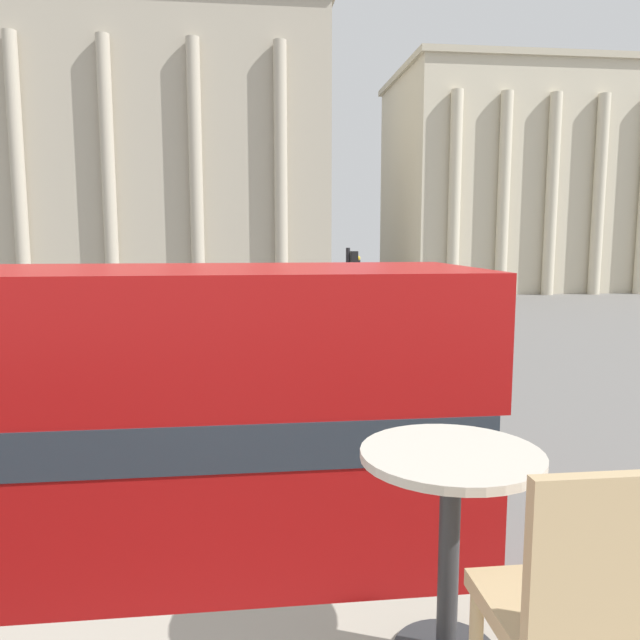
{
  "coord_description": "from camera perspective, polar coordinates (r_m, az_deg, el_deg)",
  "views": [
    {
      "loc": [
        0.35,
        -2.25,
        4.5
      ],
      "look_at": [
        2.44,
        15.63,
        2.08
      ],
      "focal_mm": 35.0,
      "sensor_mm": 36.0,
      "label": 1
    }
  ],
  "objects": [
    {
      "name": "pedestrian_olive",
      "position": [
        25.94,
        11.78,
        -0.33
      ],
      "size": [
        0.32,
        0.32,
        1.68
      ],
      "rotation": [
        0.0,
        0.0,
        5.17
      ],
      "color": "#282B33",
      "rests_on": "ground_plane"
    },
    {
      "name": "pedestrian_blue",
      "position": [
        24.56,
        -24.15,
        -1.26
      ],
      "size": [
        0.32,
        0.32,
        1.7
      ],
      "rotation": [
        0.0,
        0.0,
        4.56
      ],
      "color": "#282B33",
      "rests_on": "ground_plane"
    },
    {
      "name": "traffic_light_mid",
      "position": [
        18.07,
        2.77,
        1.97
      ],
      "size": [
        0.42,
        0.24,
        4.17
      ],
      "color": "black",
      "rests_on": "ground_plane"
    },
    {
      "name": "cafe_chair_0",
      "position": [
        1.8,
        22.77,
        -23.31
      ],
      "size": [
        0.4,
        0.4,
        0.91
      ],
      "rotation": [
        0.0,
        0.0,
        0.02
      ],
      "color": "tan",
      "rests_on": "cafe_floor_slab"
    },
    {
      "name": "pedestrian_white",
      "position": [
        27.97,
        -14.59,
        0.36
      ],
      "size": [
        0.32,
        0.32,
        1.83
      ],
      "rotation": [
        0.0,
        0.0,
        6.18
      ],
      "color": "#282B33",
      "rests_on": "ground_plane"
    },
    {
      "name": "traffic_light_near",
      "position": [
        12.32,
        7.87,
        -1.29
      ],
      "size": [
        0.42,
        0.24,
        3.99
      ],
      "color": "black",
      "rests_on": "ground_plane"
    },
    {
      "name": "plaza_building_right",
      "position": [
        59.11,
        18.75,
        11.77
      ],
      "size": [
        24.41,
        15.75,
        18.28
      ],
      "color": "beige",
      "rests_on": "ground_plane"
    },
    {
      "name": "cafe_dining_table",
      "position": [
        2.2,
        11.81,
        -16.45
      ],
      "size": [
        0.6,
        0.6,
        0.73
      ],
      "color": "#2D2D30",
      "rests_on": "cafe_floor_slab"
    },
    {
      "name": "pedestrian_black",
      "position": [
        36.6,
        -16.17,
        1.94
      ],
      "size": [
        0.32,
        0.32,
        1.79
      ],
      "rotation": [
        0.0,
        0.0,
        0.2
      ],
      "color": "#282B33",
      "rests_on": "ground_plane"
    },
    {
      "name": "traffic_light_far",
      "position": [
        24.26,
        3.73,
        2.59
      ],
      "size": [
        0.42,
        0.24,
        3.6
      ],
      "color": "black",
      "rests_on": "ground_plane"
    },
    {
      "name": "plaza_building_left",
      "position": [
        51.48,
        -20.62,
        13.9
      ],
      "size": [
        36.34,
        12.75,
        21.02
      ],
      "color": "#B2A893",
      "rests_on": "ground_plane"
    }
  ]
}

